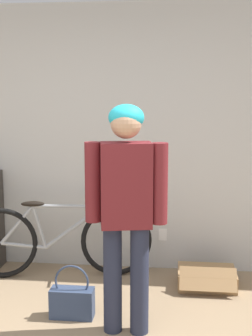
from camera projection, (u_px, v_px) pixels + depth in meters
name	position (u px, v px, depth m)	size (l,w,h in m)	color
wall_back	(108.00, 139.00, 4.61)	(8.00, 0.07, 2.60)	silver
person	(126.00, 199.00, 3.31)	(0.59, 0.27, 1.67)	#23283D
bicycle	(59.00, 240.00, 4.45)	(1.76, 0.49, 0.76)	black
handbag	(72.00, 301.00, 3.67)	(0.34, 0.15, 0.43)	#334260
cardboard_box	(207.00, 278.00, 4.27)	(0.52, 0.47, 0.23)	#A87F51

